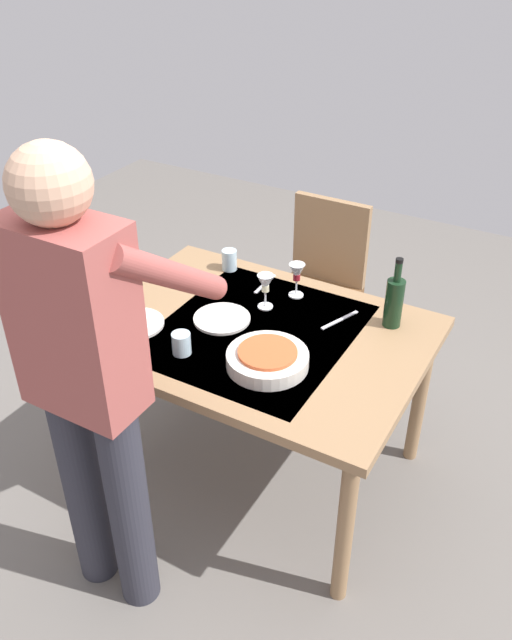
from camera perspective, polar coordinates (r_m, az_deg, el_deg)
ground_plane at (r=3.06m, az=0.00°, el=-12.53°), size 6.00×6.00×0.00m
dining_table at (r=2.63m, az=0.00°, el=-2.36°), size 1.31×0.96×0.74m
chair_near at (r=3.39m, az=5.62°, el=3.72°), size 0.40×0.40×0.91m
person_server at (r=2.05m, az=-14.29°, el=-4.69°), size 0.42×0.61×1.69m
wine_bottle at (r=2.61m, az=11.88°, el=1.62°), size 0.07×0.07×0.30m
wine_glass_left at (r=2.67m, az=0.82°, el=3.03°), size 0.07×0.07×0.15m
wine_glass_right at (r=2.76m, az=3.55°, el=3.99°), size 0.07×0.07×0.15m
water_cup_near_left at (r=2.45m, az=-6.48°, el=-2.03°), size 0.07×0.07×0.09m
water_cup_near_right at (r=2.99m, az=-2.32°, el=5.23°), size 0.07×0.07×0.09m
serving_bowl_pasta at (r=2.37m, az=1.00°, el=-3.35°), size 0.30×0.30×0.07m
dinner_plate_near at (r=2.65m, az=-10.43°, el=-0.31°), size 0.23×0.23×0.01m
dinner_plate_far at (r=2.64m, az=-3.02°, el=0.09°), size 0.23×0.23×0.01m
table_knife at (r=2.66m, az=7.27°, el=-0.00°), size 0.09×0.19×0.00m
table_fork at (r=2.89m, az=0.79°, el=3.16°), size 0.02×0.18×0.00m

